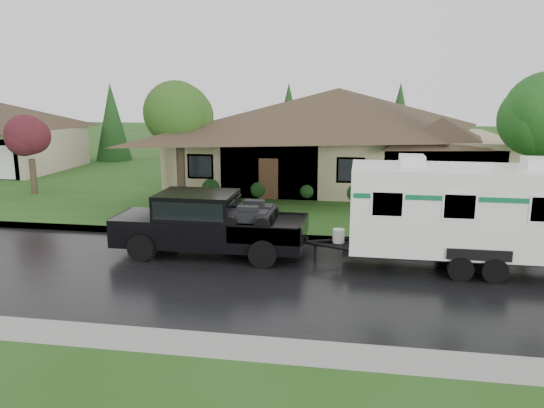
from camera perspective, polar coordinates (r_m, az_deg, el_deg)
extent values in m
plane|color=#244A17|center=(18.55, -1.42, -5.63)|extent=(140.00, 140.00, 0.00)
cube|color=black|center=(16.69, -2.74, -7.69)|extent=(140.00, 8.00, 0.01)
cube|color=gray|center=(20.64, -0.23, -3.54)|extent=(140.00, 0.50, 0.15)
cube|color=#244A17|center=(32.98, 3.55, 2.44)|extent=(140.00, 26.00, 0.15)
cube|color=tan|center=(31.61, 7.01, 4.83)|extent=(18.00, 10.00, 3.00)
pyramid|color=#392A1F|center=(31.35, 7.21, 12.28)|extent=(19.44, 10.80, 2.60)
cube|color=tan|center=(28.91, 17.48, 3.36)|extent=(5.76, 4.00, 2.70)
cube|color=tan|center=(38.74, -25.90, 4.70)|extent=(3.20, 4.00, 2.52)
cylinder|color=#382B1E|center=(26.99, -9.75, 3.19)|extent=(0.42, 0.42, 2.73)
sphere|color=#366521|center=(26.69, -9.99, 9.55)|extent=(3.78, 3.78, 3.78)
cylinder|color=#382B1E|center=(31.32, -24.28, 2.73)|extent=(0.34, 0.34, 1.88)
sphere|color=#521923|center=(31.09, -24.61, 6.47)|extent=(2.59, 2.59, 2.59)
cylinder|color=#382B1E|center=(25.71, 26.09, 1.66)|extent=(0.42, 0.42, 2.74)
sphere|color=#256220|center=(25.39, 26.73, 8.31)|extent=(3.78, 3.78, 3.78)
sphere|color=#143814|center=(28.16, -6.42, 1.88)|extent=(1.00, 1.00, 1.00)
sphere|color=#143814|center=(27.58, -1.38, 1.73)|extent=(1.00, 1.00, 1.00)
sphere|color=#143814|center=(27.22, 3.84, 1.56)|extent=(1.00, 1.00, 1.00)
sphere|color=#143814|center=(27.09, 9.15, 1.38)|extent=(1.00, 1.00, 1.00)
sphere|color=#143814|center=(27.20, 14.46, 1.19)|extent=(1.00, 1.00, 1.00)
sphere|color=#143814|center=(27.54, 19.69, 0.99)|extent=(1.00, 1.00, 1.00)
cube|color=black|center=(18.64, -6.70, -2.87)|extent=(6.59, 2.20, 0.94)
cube|color=black|center=(19.37, -13.61, -1.65)|extent=(1.76, 2.14, 0.38)
cube|color=black|center=(18.57, -8.07, -0.28)|extent=(2.64, 2.06, 0.99)
cube|color=black|center=(18.56, -8.08, -0.12)|extent=(2.42, 2.11, 0.60)
cube|color=black|center=(18.13, -0.37, -2.51)|extent=(2.42, 2.09, 0.07)
cylinder|color=black|center=(18.47, -13.86, -4.57)|extent=(0.92, 0.35, 0.92)
cylinder|color=black|center=(20.39, -11.48, -2.87)|extent=(0.92, 0.35, 0.92)
cylinder|color=black|center=(17.28, -0.98, -5.38)|extent=(0.92, 0.35, 0.92)
cylinder|color=black|center=(19.31, 0.19, -3.47)|extent=(0.92, 0.35, 0.92)
cube|color=white|center=(18.02, 20.82, -0.55)|extent=(7.69, 2.64, 2.69)
cube|color=black|center=(18.40, 20.46, -5.14)|extent=(8.13, 1.32, 0.15)
cube|color=#0D613D|center=(17.91, 20.96, 1.29)|extent=(7.53, 2.66, 0.15)
cube|color=white|center=(17.48, 14.82, 4.54)|extent=(0.77, 0.88, 0.35)
cube|color=white|center=(18.20, 26.62, 3.94)|extent=(0.77, 0.88, 0.35)
cylinder|color=black|center=(17.11, 19.60, -6.57)|extent=(0.77, 0.26, 0.77)
cylinder|color=black|center=(19.55, 18.33, -4.15)|extent=(0.77, 0.26, 0.77)
cylinder|color=black|center=(17.31, 22.84, -6.61)|extent=(0.77, 0.26, 0.77)
cylinder|color=black|center=(19.73, 21.18, -4.21)|extent=(0.77, 0.26, 0.77)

